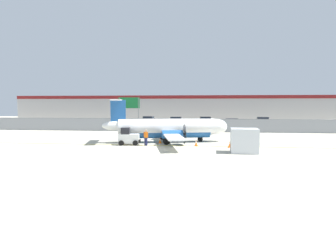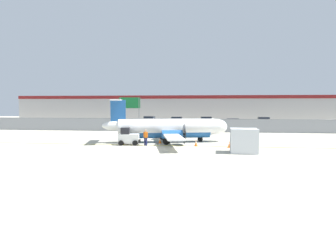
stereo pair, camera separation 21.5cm
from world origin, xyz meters
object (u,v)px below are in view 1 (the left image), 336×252
(commuter_airplane, at_px, (169,128))
(ground_crew_worker, at_px, (146,137))
(parked_car_3, at_px, (206,120))
(baggage_tug, at_px, (128,137))
(traffic_cone_near_left, at_px, (230,144))
(traffic_cone_near_right, at_px, (160,140))
(parked_car_5, at_px, (263,121))
(traffic_cone_far_left, at_px, (196,143))
(parked_car_2, at_px, (175,121))
(cargo_container, at_px, (244,141))
(highway_sign, at_px, (129,106))
(parked_car_1, at_px, (148,120))
(parked_car_4, at_px, (232,123))
(parked_car_0, at_px, (118,122))

(commuter_airplane, bearing_deg, ground_crew_worker, -136.46)
(commuter_airplane, xyz_separation_m, parked_car_3, (4.43, 30.10, -0.71))
(baggage_tug, bearing_deg, traffic_cone_near_left, -10.44)
(ground_crew_worker, distance_m, traffic_cone_near_right, 2.48)
(parked_car_5, bearing_deg, parked_car_3, 178.72)
(traffic_cone_far_left, height_order, parked_car_2, parked_car_2)
(parked_car_2, height_order, parked_car_3, same)
(commuter_airplane, distance_m, cargo_container, 10.13)
(ground_crew_worker, xyz_separation_m, highway_sign, (-6.31, 17.89, 3.19))
(parked_car_1, bearing_deg, parked_car_5, -174.65)
(parked_car_3, bearing_deg, parked_car_2, -174.95)
(traffic_cone_near_right, xyz_separation_m, parked_car_4, (10.30, 24.37, 0.58))
(parked_car_3, bearing_deg, traffic_cone_near_right, -106.05)
(parked_car_2, distance_m, parked_car_5, 18.25)
(ground_crew_worker, height_order, parked_car_1, same)
(ground_crew_worker, bearing_deg, baggage_tug, 101.52)
(parked_car_1, height_order, parked_car_4, same)
(commuter_airplane, bearing_deg, baggage_tug, -158.12)
(baggage_tug, xyz_separation_m, parked_car_4, (13.50, 26.09, 0.04))
(parked_car_3, bearing_deg, parked_car_4, -60.51)
(ground_crew_worker, distance_m, parked_car_1, 34.49)
(ground_crew_worker, bearing_deg, parked_car_3, 10.40)
(cargo_container, xyz_separation_m, highway_sign, (-16.05, 21.33, 3.04))
(ground_crew_worker, distance_m, parked_car_0, 27.85)
(commuter_airplane, xyz_separation_m, parked_car_4, (9.39, 23.23, -0.71))
(traffic_cone_near_left, bearing_deg, parked_car_1, 113.33)
(parked_car_5, height_order, highway_sign, highway_sign)
(cargo_container, distance_m, parked_car_0, 35.58)
(parked_car_4, height_order, highway_sign, highway_sign)
(parked_car_4, height_order, parked_car_5, same)
(traffic_cone_far_left, bearing_deg, ground_crew_worker, -176.82)
(ground_crew_worker, relative_size, parked_car_5, 0.40)
(ground_crew_worker, xyz_separation_m, traffic_cone_far_left, (5.30, 0.29, -0.64))
(parked_car_5, bearing_deg, baggage_tug, -121.13)
(traffic_cone_near_right, height_order, traffic_cone_far_left, same)
(commuter_airplane, height_order, traffic_cone_near_right, commuter_airplane)
(traffic_cone_near_left, bearing_deg, parked_car_2, 104.79)
(traffic_cone_near_left, height_order, parked_car_0, parked_car_0)
(parked_car_4, bearing_deg, highway_sign, -152.18)
(commuter_airplane, height_order, cargo_container, commuter_airplane)
(baggage_tug, bearing_deg, parked_car_1, 90.25)
(commuter_airplane, relative_size, parked_car_1, 3.63)
(traffic_cone_near_right, distance_m, parked_car_2, 29.98)
(baggage_tug, height_order, parked_car_0, baggage_tug)
(traffic_cone_near_right, bearing_deg, parked_car_2, 92.02)
(baggage_tug, height_order, parked_car_2, baggage_tug)
(baggage_tug, bearing_deg, highway_sign, 97.13)
(baggage_tug, relative_size, parked_car_5, 0.58)
(commuter_airplane, relative_size, highway_sign, 2.90)
(parked_car_4, bearing_deg, parked_car_5, 45.18)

